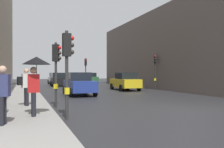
{
  "coord_description": "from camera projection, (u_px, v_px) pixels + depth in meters",
  "views": [
    {
      "loc": [
        -6.99,
        -8.7,
        1.71
      ],
      "look_at": [
        -0.69,
        7.61,
        1.64
      ],
      "focal_mm": 36.66,
      "sensor_mm": 36.0,
      "label": 1
    }
  ],
  "objects": [
    {
      "name": "ground_plane",
      "position": [
        185.0,
        110.0,
        10.64
      ],
      "size": [
        120.0,
        120.0,
        0.0
      ],
      "primitive_type": "plane",
      "color": "#28282B"
    },
    {
      "name": "sidewalk_kerb",
      "position": [
        21.0,
        100.0,
        13.66
      ],
      "size": [
        2.66,
        40.0,
        0.16
      ],
      "primitive_type": "cube",
      "color": "gray",
      "rests_on": "ground"
    },
    {
      "name": "building_facade_right",
      "position": [
        195.0,
        52.0,
        26.93
      ],
      "size": [
        12.0,
        28.1,
        8.47
      ],
      "primitive_type": "cube",
      "color": "#5B514C",
      "rests_on": "ground"
    },
    {
      "name": "traffic_light_mid_street",
      "position": [
        155.0,
        65.0,
        23.31
      ],
      "size": [
        0.35,
        0.45,
        3.68
      ],
      "color": "#2D2D2D",
      "rests_on": "ground"
    },
    {
      "name": "traffic_light_near_left",
      "position": [
        67.0,
        58.0,
        8.41
      ],
      "size": [
        0.44,
        0.25,
        3.26
      ],
      "color": "#2D2D2D",
      "rests_on": "ground"
    },
    {
      "name": "traffic_light_near_right",
      "position": [
        56.0,
        63.0,
        11.28
      ],
      "size": [
        0.45,
        0.35,
        3.22
      ],
      "color": "#2D2D2D",
      "rests_on": "ground"
    },
    {
      "name": "traffic_light_far_median",
      "position": [
        86.0,
        67.0,
        28.47
      ],
      "size": [
        0.24,
        0.43,
        3.59
      ],
      "color": "#2D2D2D",
      "rests_on": "ground"
    },
    {
      "name": "car_white_compact",
      "position": [
        56.0,
        78.0,
        35.51
      ],
      "size": [
        2.21,
        4.3,
        1.76
      ],
      "color": "silver",
      "rests_on": "ground"
    },
    {
      "name": "car_green_estate",
      "position": [
        90.0,
        78.0,
        37.16
      ],
      "size": [
        2.11,
        4.25,
        1.76
      ],
      "color": "#2D6038",
      "rests_on": "ground"
    },
    {
      "name": "car_blue_van",
      "position": [
        79.0,
        84.0,
        17.75
      ],
      "size": [
        2.03,
        4.2,
        1.76
      ],
      "color": "navy",
      "rests_on": "ground"
    },
    {
      "name": "car_yellow_taxi",
      "position": [
        125.0,
        81.0,
        22.68
      ],
      "size": [
        2.15,
        4.27,
        1.76
      ],
      "color": "yellow",
      "rests_on": "ground"
    },
    {
      "name": "car_dark_suv",
      "position": [
        58.0,
        79.0,
        30.38
      ],
      "size": [
        2.13,
        4.26,
        1.76
      ],
      "color": "black",
      "rests_on": "ground"
    },
    {
      "name": "pedestrian_with_umbrella",
      "position": [
        36.0,
        69.0,
        8.22
      ],
      "size": [
        1.0,
        1.0,
        2.14
      ],
      "color": "black",
      "rests_on": "sidewalk_kerb"
    },
    {
      "name": "pedestrian_with_grey_backpack",
      "position": [
        1.0,
        91.0,
        6.79
      ],
      "size": [
        0.65,
        0.42,
        1.77
      ],
      "color": "black",
      "rests_on": "sidewalk_kerb"
    },
    {
      "name": "pedestrian_with_black_backpack",
      "position": [
        25.0,
        85.0,
        10.83
      ],
      "size": [
        0.65,
        0.42,
        1.77
      ],
      "color": "black",
      "rests_on": "sidewalk_kerb"
    }
  ]
}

